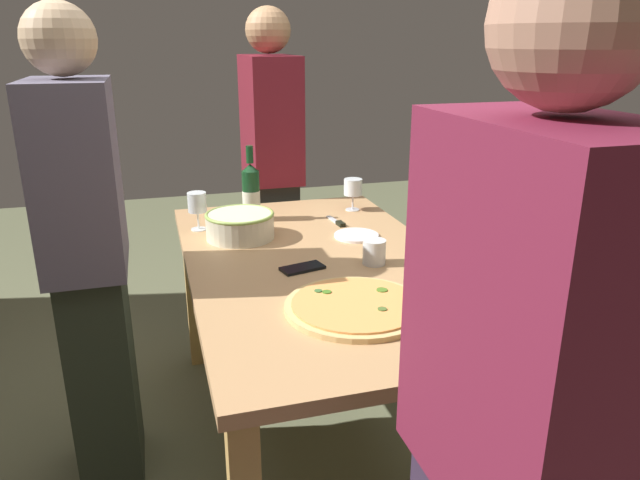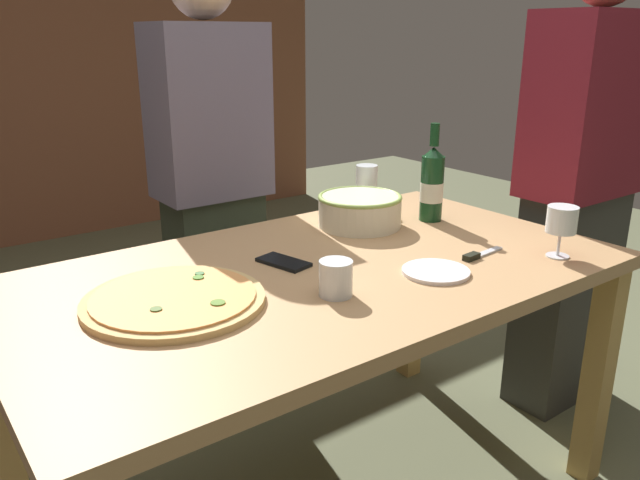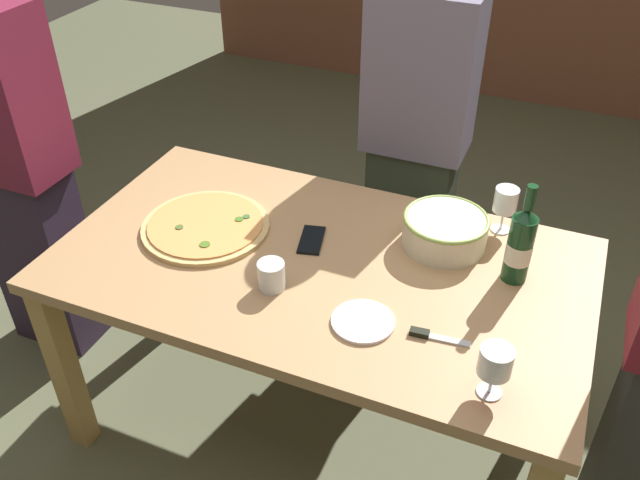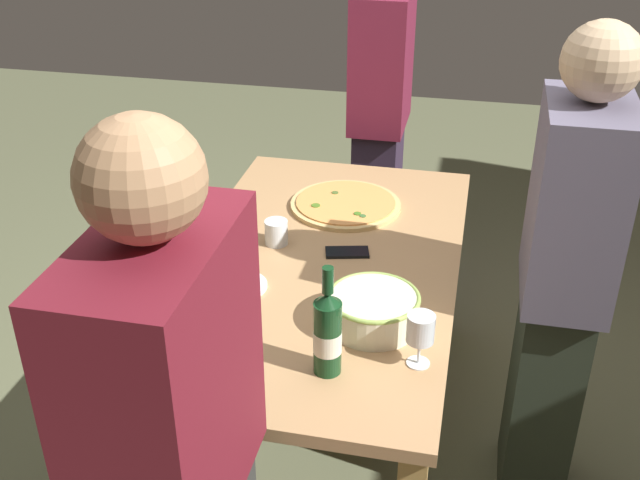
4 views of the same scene
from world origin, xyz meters
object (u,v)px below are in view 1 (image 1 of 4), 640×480
object	(u,v)px
wine_glass_by_bottle	(353,189)
person_guest_left	(89,260)
pizza	(356,306)
person_host	(272,175)
wine_bottle	(251,192)
cup_amber	(374,252)
pizza_knife	(338,222)
person_guest_right	(515,479)
side_plate	(356,235)
cell_phone	(302,268)
wine_glass_near_pizza	(197,203)
serving_bowl	(240,224)
dining_table	(320,285)

from	to	relation	value
wine_glass_by_bottle	person_guest_left	distance (m)	1.18
pizza	wine_glass_by_bottle	bearing A→B (deg)	-18.58
pizza	person_host	xyz separation A→B (m)	(1.49, -0.07, 0.06)
wine_bottle	cup_amber	distance (m)	0.71
pizza_knife	person_guest_right	xyz separation A→B (m)	(-1.58, 0.21, 0.06)
pizza	side_plate	size ratio (longest dim) A/B	2.38
wine_bottle	cell_phone	xyz separation A→B (m)	(-0.62, -0.06, -0.12)
cup_amber	cell_phone	size ratio (longest dim) A/B	0.59
wine_glass_near_pizza	cup_amber	xyz separation A→B (m)	(-0.55, -0.54, -0.07)
side_plate	person_guest_right	world-z (taller)	person_guest_right
wine_glass_by_bottle	pizza_knife	bearing A→B (deg)	144.20
serving_bowl	person_host	bearing A→B (deg)	-20.42
wine_glass_near_pizza	wine_glass_by_bottle	distance (m)	0.70
dining_table	serving_bowl	distance (m)	0.42
wine_bottle	wine_glass_by_bottle	xyz separation A→B (m)	(0.02, -0.46, -0.02)
side_plate	pizza_knife	size ratio (longest dim) A/B	1.07
cell_phone	person_host	size ratio (longest dim) A/B	0.09
wine_glass_by_bottle	pizza_knife	distance (m)	0.24
dining_table	cup_amber	size ratio (longest dim) A/B	18.76
pizza	side_plate	distance (m)	0.65
serving_bowl	wine_glass_by_bottle	world-z (taller)	wine_glass_by_bottle
pizza	pizza_knife	distance (m)	0.83
dining_table	cup_amber	world-z (taller)	cup_amber
serving_bowl	cell_phone	bearing A→B (deg)	-159.12
side_plate	person_host	xyz separation A→B (m)	(0.87, 0.15, 0.06)
cup_amber	side_plate	distance (m)	0.30
person_guest_left	cup_amber	bearing A→B (deg)	-3.77
serving_bowl	cell_phone	world-z (taller)	serving_bowl
pizza_knife	wine_glass_near_pizza	bearing A→B (deg)	82.26
pizza	wine_bottle	distance (m)	0.97
dining_table	wine_glass_near_pizza	xyz separation A→B (m)	(0.47, 0.37, 0.20)
cup_amber	person_guest_right	distance (m)	1.12
side_plate	cup_amber	bearing A→B (deg)	172.21
pizza	person_guest_right	distance (m)	0.78
dining_table	wine_glass_by_bottle	distance (m)	0.68
wine_bottle	wine_glass_by_bottle	world-z (taller)	wine_bottle
cell_phone	side_plate	bearing A→B (deg)	-60.11
pizza	person_guest_left	xyz separation A→B (m)	(0.48, 0.74, 0.04)
dining_table	serving_bowl	size ratio (longest dim) A/B	6.05
dining_table	person_guest_left	xyz separation A→B (m)	(0.08, 0.75, 0.15)
serving_bowl	pizza_knife	world-z (taller)	serving_bowl
dining_table	person_guest_right	xyz separation A→B (m)	(-1.19, 0.02, 0.16)
dining_table	cup_amber	bearing A→B (deg)	-115.13
side_plate	person_guest_right	distance (m)	1.42
dining_table	cup_amber	distance (m)	0.23
wine_glass_near_pizza	person_guest_left	xyz separation A→B (m)	(-0.40, 0.38, -0.06)
dining_table	person_guest_right	distance (m)	1.20
serving_bowl	wine_glass_near_pizza	bearing A→B (deg)	43.92
wine_glass_near_pizza	wine_glass_by_bottle	world-z (taller)	wine_glass_near_pizza
wine_glass_by_bottle	side_plate	size ratio (longest dim) A/B	0.82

